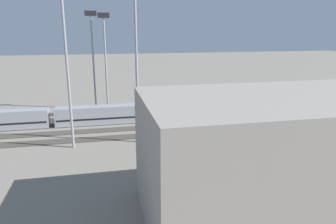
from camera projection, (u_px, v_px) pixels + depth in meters
name	position (u px, v px, depth m)	size (l,w,h in m)	color
ground_plane	(167.00, 120.00, 71.24)	(400.00, 400.00, 0.00)	gray
track_bed_0	(159.00, 109.00, 80.68)	(140.00, 2.80, 0.12)	#3D3833
track_bed_1	(162.00, 114.00, 75.95)	(140.00, 2.80, 0.12)	#3D3833
track_bed_2	(167.00, 119.00, 71.23)	(140.00, 2.80, 0.12)	#3D3833
track_bed_3	(172.00, 126.00, 66.50)	(140.00, 2.80, 0.12)	#4C443D
track_bed_4	(177.00, 133.00, 61.77)	(140.00, 2.80, 0.12)	#4C443D
train_on_track_1	(296.00, 99.00, 82.71)	(47.20, 3.06, 3.80)	silver
train_on_track_0	(329.00, 93.00, 90.25)	(10.00, 3.00, 5.00)	gold
train_on_track_2	(156.00, 112.00, 70.21)	(90.60, 3.06, 4.40)	maroon
train_on_track_4	(310.00, 113.00, 67.02)	(47.20, 3.00, 5.00)	#A8AAB2
light_mast_0	(92.00, 47.00, 77.08)	(2.80, 0.70, 24.15)	#9EA0A5
light_mast_1	(66.00, 47.00, 50.27)	(2.80, 0.70, 26.67)	#9EA0A5
light_mast_2	(105.00, 48.00, 76.57)	(2.80, 0.70, 23.67)	#9EA0A5
light_mast_3	(136.00, 42.00, 52.78)	(2.80, 0.70, 28.18)	#9EA0A5
maintenance_shed	(332.00, 152.00, 34.92)	(41.89, 16.38, 13.36)	#9E9389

